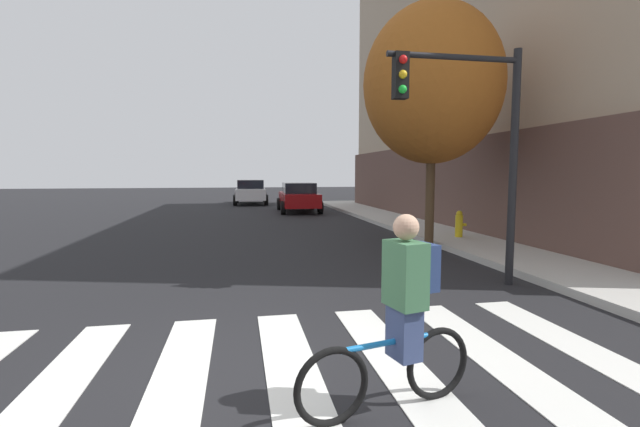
{
  "coord_description": "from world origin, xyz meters",
  "views": [
    {
      "loc": [
        0.18,
        -4.11,
        2.03
      ],
      "look_at": [
        1.5,
        2.93,
        1.36
      ],
      "focal_mm": 24.35,
      "sensor_mm": 36.0,
      "label": 1
    }
  ],
  "objects_px": {
    "sedan_mid": "(299,197)",
    "traffic_light_near": "(472,125)",
    "fire_hydrant": "(459,224)",
    "street_tree_near": "(433,84)",
    "cyclist": "(401,314)",
    "sedan_far": "(251,192)"
  },
  "relations": [
    {
      "from": "sedan_mid",
      "to": "traffic_light_near",
      "type": "xyz_separation_m",
      "value": [
        0.89,
        -15.7,
        2.07
      ]
    },
    {
      "from": "fire_hydrant",
      "to": "street_tree_near",
      "type": "distance_m",
      "value": 4.16
    },
    {
      "from": "cyclist",
      "to": "street_tree_near",
      "type": "bearing_deg",
      "value": 63.62
    },
    {
      "from": "cyclist",
      "to": "traffic_light_near",
      "type": "height_order",
      "value": "traffic_light_near"
    },
    {
      "from": "cyclist",
      "to": "fire_hydrant",
      "type": "bearing_deg",
      "value": 58.81
    },
    {
      "from": "sedan_far",
      "to": "cyclist",
      "type": "relative_size",
      "value": 2.77
    },
    {
      "from": "sedan_far",
      "to": "cyclist",
      "type": "height_order",
      "value": "cyclist"
    },
    {
      "from": "sedan_mid",
      "to": "sedan_far",
      "type": "xyz_separation_m",
      "value": [
        -2.33,
        6.46,
        0.03
      ]
    },
    {
      "from": "fire_hydrant",
      "to": "cyclist",
      "type": "bearing_deg",
      "value": -121.19
    },
    {
      "from": "sedan_far",
      "to": "fire_hydrant",
      "type": "relative_size",
      "value": 6.01
    },
    {
      "from": "street_tree_near",
      "to": "sedan_mid",
      "type": "bearing_deg",
      "value": 99.29
    },
    {
      "from": "traffic_light_near",
      "to": "sedan_far",
      "type": "bearing_deg",
      "value": 98.27
    },
    {
      "from": "cyclist",
      "to": "street_tree_near",
      "type": "height_order",
      "value": "street_tree_near"
    },
    {
      "from": "traffic_light_near",
      "to": "street_tree_near",
      "type": "xyz_separation_m",
      "value": [
        1.04,
        3.87,
        1.5
      ]
    },
    {
      "from": "sedan_far",
      "to": "street_tree_near",
      "type": "height_order",
      "value": "street_tree_near"
    },
    {
      "from": "sedan_far",
      "to": "traffic_light_near",
      "type": "height_order",
      "value": "traffic_light_near"
    },
    {
      "from": "sedan_mid",
      "to": "street_tree_near",
      "type": "relative_size",
      "value": 0.7
    },
    {
      "from": "cyclist",
      "to": "sedan_far",
      "type": "bearing_deg",
      "value": 91.2
    },
    {
      "from": "cyclist",
      "to": "fire_hydrant",
      "type": "relative_size",
      "value": 2.17
    },
    {
      "from": "traffic_light_near",
      "to": "fire_hydrant",
      "type": "distance_m",
      "value": 5.81
    },
    {
      "from": "sedan_far",
      "to": "traffic_light_near",
      "type": "distance_m",
      "value": 22.49
    },
    {
      "from": "cyclist",
      "to": "traffic_light_near",
      "type": "xyz_separation_m",
      "value": [
        2.68,
        3.63,
        2.02
      ]
    }
  ]
}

